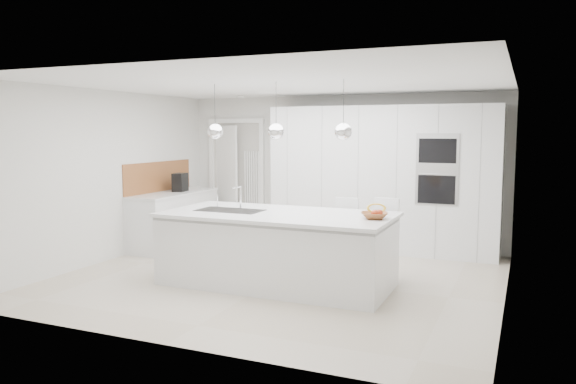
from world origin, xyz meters
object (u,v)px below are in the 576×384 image
at_px(fruit_bowl, 374,216).
at_px(espresso_machine, 180,182).
at_px(bar_stool_right, 384,240).
at_px(bar_stool_left, 344,237).
at_px(island_base, 276,251).

distance_m(fruit_bowl, espresso_machine, 4.09).
relative_size(espresso_machine, bar_stool_right, 0.29).
bearing_deg(bar_stool_right, fruit_bowl, -80.94).
height_order(fruit_bowl, bar_stool_left, bar_stool_left).
bearing_deg(fruit_bowl, bar_stool_left, 127.33).
bearing_deg(fruit_bowl, bar_stool_right, 94.68).
bearing_deg(island_base, fruit_bowl, 2.42).
xyz_separation_m(fruit_bowl, bar_stool_right, (-0.06, 0.75, -0.42)).
relative_size(island_base, bar_stool_left, 2.78).
bearing_deg(espresso_machine, fruit_bowl, -32.96).
relative_size(fruit_bowl, espresso_machine, 1.02).
height_order(island_base, fruit_bowl, fruit_bowl).
bearing_deg(island_base, espresso_machine, 146.52).
relative_size(espresso_machine, bar_stool_left, 0.30).
height_order(island_base, bar_stool_right, bar_stool_right).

